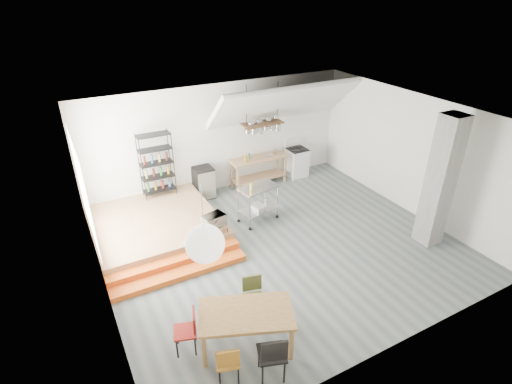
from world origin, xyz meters
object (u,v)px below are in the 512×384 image
rolling_cart (258,199)px  mini_fridge (204,182)px  stove (296,162)px  dining_table (246,316)px

rolling_cart → mini_fridge: bearing=100.6°
stove → mini_fridge: size_ratio=1.27×
dining_table → mini_fridge: mini_fridge is taller
mini_fridge → rolling_cart: bearing=-68.2°
mini_fridge → stove: bearing=-0.8°
rolling_cart → stove: bearing=26.4°
stove → dining_table: size_ratio=0.65×
stove → mini_fridge: (-3.20, 0.04, -0.02)m
dining_table → rolling_cart: size_ratio=1.64×
stove → rolling_cart: (-2.43, -1.87, 0.17)m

